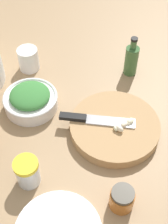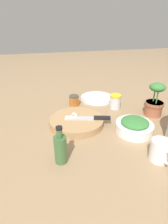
{
  "view_description": "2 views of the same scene",
  "coord_description": "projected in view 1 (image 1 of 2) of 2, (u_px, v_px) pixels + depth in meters",
  "views": [
    {
      "loc": [
        -0.56,
        0.09,
        0.74
      ],
      "look_at": [
        -0.01,
        -0.01,
        0.08
      ],
      "focal_mm": 50.0,
      "sensor_mm": 36.0,
      "label": 1
    },
    {
      "loc": [
        0.69,
        -0.27,
        0.44
      ],
      "look_at": [
        -0.04,
        -0.06,
        0.06
      ],
      "focal_mm": 28.0,
      "sensor_mm": 36.0,
      "label": 2
    }
  ],
  "objects": [
    {
      "name": "ground_plane",
      "position": [
        80.0,
        127.0,
        0.93
      ],
      "size": [
        5.0,
        5.0,
        0.0
      ],
      "primitive_type": "plane",
      "color": "#997A56"
    },
    {
      "name": "honey_jar",
      "position": [
        122.0,
        199.0,
        0.75
      ],
      "size": [
        0.06,
        0.06,
        0.06
      ],
      "color": "#B26023",
      "rests_on": "ground_plane"
    },
    {
      "name": "coffee_mug",
      "position": [
        28.0,
        59.0,
        1.08
      ],
      "size": [
        0.1,
        0.07,
        0.08
      ],
      "color": "white",
      "rests_on": "ground_plane"
    },
    {
      "name": "cutting_board",
      "position": [
        115.0,
        127.0,
        0.91
      ],
      "size": [
        0.26,
        0.26,
        0.03
      ],
      "color": "tan",
      "rests_on": "ground_plane"
    },
    {
      "name": "oil_bottle",
      "position": [
        131.0,
        60.0,
        1.05
      ],
      "size": [
        0.04,
        0.04,
        0.14
      ],
      "color": "#3D6638",
      "rests_on": "ground_plane"
    },
    {
      "name": "spice_jar",
      "position": [
        27.0,
        172.0,
        0.79
      ],
      "size": [
        0.06,
        0.06,
        0.08
      ],
      "color": "silver",
      "rests_on": "ground_plane"
    },
    {
      "name": "garlic_cloves",
      "position": [
        124.0,
        125.0,
        0.89
      ],
      "size": [
        0.05,
        0.07,
        0.02
      ],
      "color": "#F1ECC3",
      "rests_on": "cutting_board"
    },
    {
      "name": "chef_knife",
      "position": [
        92.0,
        119.0,
        0.9
      ],
      "size": [
        0.09,
        0.22,
        0.01
      ],
      "rotation": [
        0.0,
        0.0,
        2.83
      ],
      "color": "black",
      "rests_on": "cutting_board"
    },
    {
      "name": "herb_bowl",
      "position": [
        31.0,
        100.0,
        0.96
      ],
      "size": [
        0.17,
        0.17,
        0.07
      ],
      "color": "white",
      "rests_on": "ground_plane"
    }
  ]
}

